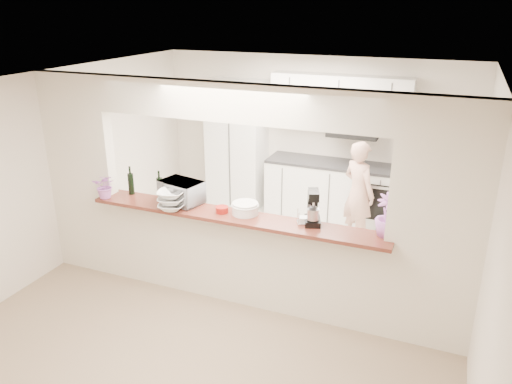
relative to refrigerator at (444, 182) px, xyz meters
The scene contains 19 objects.
floor 3.46m from the refrigerator, 127.72° to the right, with size 6.00×6.00×0.00m, color tan.
tile_overlay 2.48m from the refrigerator, 151.78° to the right, with size 5.00×2.90×0.01m, color beige.
partition 3.41m from the refrigerator, 127.72° to the right, with size 5.00×0.15×2.50m.
bar_counter 3.37m from the refrigerator, 127.68° to the right, with size 3.40×0.38×1.09m.
kitchen_cabinets 2.24m from the refrigerator, behind, with size 3.15×0.62×2.25m.
refrigerator is the anchor object (origin of this frame).
flower_left 4.62m from the refrigerator, 142.51° to the right, with size 0.27×0.23×0.29m, color #C367A7.
wine_bottle_a 4.32m from the refrigerator, 143.21° to the right, with size 0.07×0.07×0.35m.
wine_bottle_b 4.01m from the refrigerator, 139.77° to the right, with size 0.07×0.07×0.34m.
toaster_oven 3.80m from the refrigerator, 136.61° to the right, with size 0.47×0.32×0.26m, color #ADADB2.
serving_bowls 3.95m from the refrigerator, 134.28° to the right, with size 0.29×0.29×0.22m, color white.
plate_stack_a 3.28m from the refrigerator, 126.66° to the right, with size 0.28×0.28×0.13m.
plate_stack_b 3.28m from the refrigerator, 126.66° to the right, with size 0.30×0.30×0.10m.
red_bowl 3.48m from the refrigerator, 129.38° to the right, with size 0.14×0.14×0.07m, color maroon.
tan_bowl 3.27m from the refrigerator, 127.89° to the right, with size 0.13×0.13×0.06m, color tan.
utensil_caddy 2.90m from the refrigerator, 115.68° to the right, with size 0.25×0.21×0.21m.
stand_mixer 2.88m from the refrigerator, 114.95° to the right, with size 0.23×0.29×0.37m.
flower_right 2.68m from the refrigerator, 99.82° to the right, with size 0.24×0.24×0.43m, color #C470D0.
person 1.27m from the refrigerator, 149.44° to the right, with size 0.54×0.36×1.49m, color tan.
Camera 1 is at (2.09, -4.54, 3.23)m, focal length 35.00 mm.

